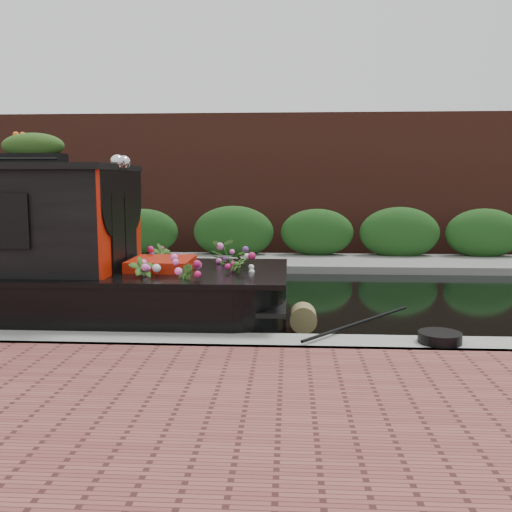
{
  "coord_description": "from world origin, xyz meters",
  "views": [
    {
      "loc": [
        1.46,
        -9.73,
        2.08
      ],
      "look_at": [
        0.92,
        -0.6,
        0.88
      ],
      "focal_mm": 40.0,
      "sensor_mm": 36.0,
      "label": 1
    }
  ],
  "objects": [
    {
      "name": "ground",
      "position": [
        0.0,
        0.0,
        0.0
      ],
      "size": [
        80.0,
        80.0,
        0.0
      ],
      "primitive_type": "plane",
      "color": "black",
      "rests_on": "ground"
    },
    {
      "name": "near_bank_coping",
      "position": [
        0.0,
        -3.3,
        0.0
      ],
      "size": [
        40.0,
        0.6,
        0.5
      ],
      "primitive_type": "cube",
      "color": "gray",
      "rests_on": "ground"
    },
    {
      "name": "far_bank_path",
      "position": [
        0.0,
        4.2,
        0.0
      ],
      "size": [
        40.0,
        2.4,
        0.34
      ],
      "primitive_type": "cube",
      "color": "slate",
      "rests_on": "ground"
    },
    {
      "name": "far_hedge",
      "position": [
        0.0,
        5.1,
        0.0
      ],
      "size": [
        40.0,
        1.1,
        2.8
      ],
      "primitive_type": "cube",
      "color": "#1C4517",
      "rests_on": "ground"
    },
    {
      "name": "far_brick_wall",
      "position": [
        0.0,
        7.2,
        0.0
      ],
      "size": [
        40.0,
        1.0,
        8.0
      ],
      "primitive_type": "cube",
      "color": "#54261C",
      "rests_on": "ground"
    },
    {
      "name": "rope_fender",
      "position": [
        1.66,
        -1.93,
        0.19
      ],
      "size": [
        0.37,
        0.4,
        0.37
      ],
      "primitive_type": "cylinder",
      "rotation": [
        1.57,
        0.0,
        0.0
      ],
      "color": "olive",
      "rests_on": "ground"
    },
    {
      "name": "coiled_mooring_rope",
      "position": [
        3.18,
        -3.3,
        0.31
      ],
      "size": [
        0.49,
        0.49,
        0.12
      ],
      "primitive_type": "cylinder",
      "color": "black",
      "rests_on": "near_bank_coping"
    }
  ]
}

